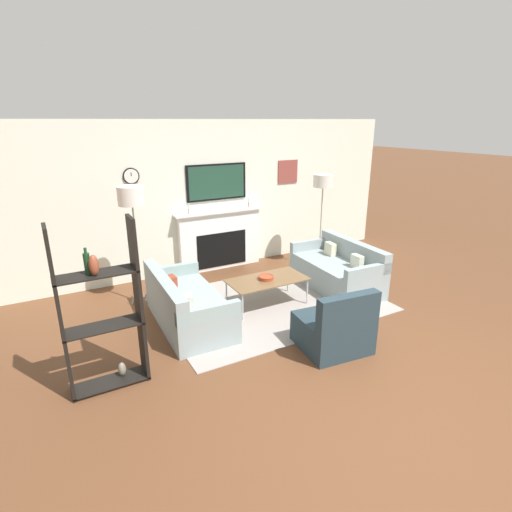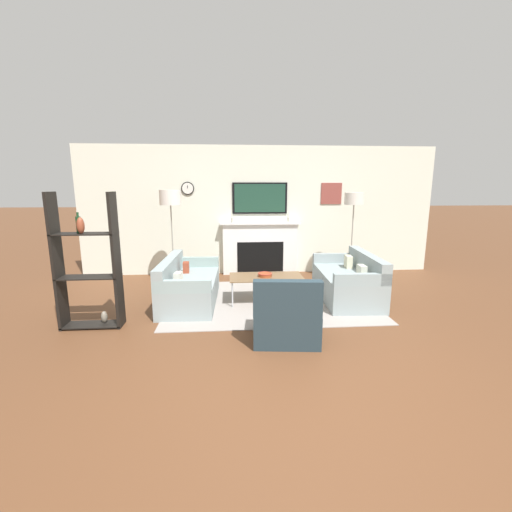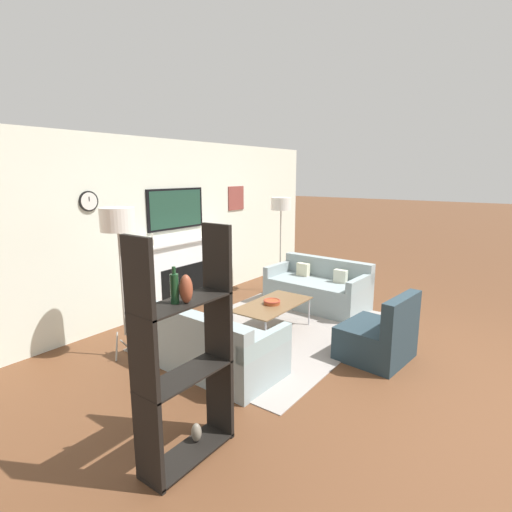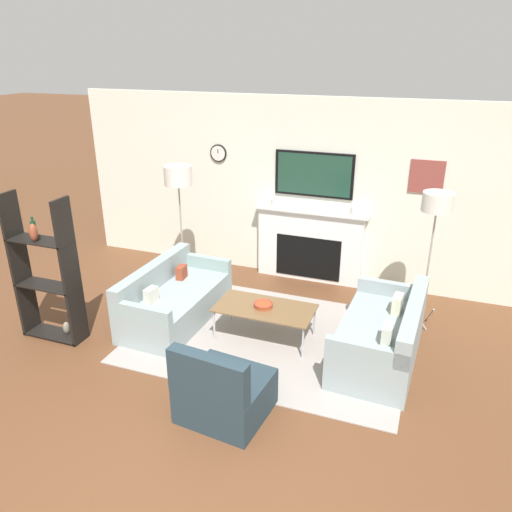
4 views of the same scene
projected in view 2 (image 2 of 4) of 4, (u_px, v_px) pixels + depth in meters
ground_plane at (300, 387)px, 3.23m from camera, size 60.00×60.00×0.00m
fireplace_wall at (260, 217)px, 7.32m from camera, size 7.54×0.28×2.70m
area_rug at (270, 300)px, 5.68m from camera, size 3.28×2.35×0.01m
couch_left at (188, 287)px, 5.53m from camera, size 0.87×1.70×0.73m
couch_right at (349, 282)px, 5.73m from camera, size 0.91×1.65×0.77m
armchair at (286, 319)px, 4.18m from camera, size 0.85×0.81×0.83m
coffee_table at (266, 278)px, 5.57m from camera, size 1.19×0.61×0.43m
decorative_bowl at (265, 274)px, 5.56m from camera, size 0.23×0.23×0.06m
floor_lamp_left at (170, 199)px, 6.20m from camera, size 0.39×0.39×1.81m
floor_lamp_right at (354, 201)px, 6.46m from camera, size 0.36×0.36×1.76m
shelf_unit at (88, 265)px, 4.47m from camera, size 0.79×0.28×1.80m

